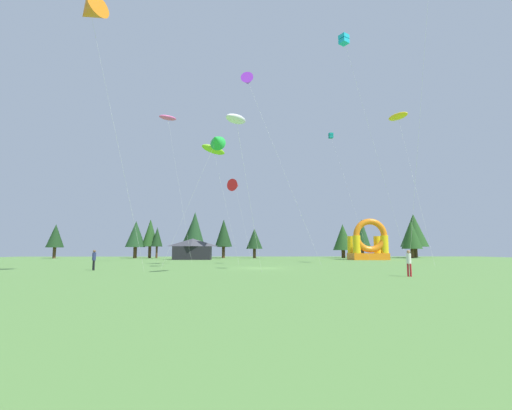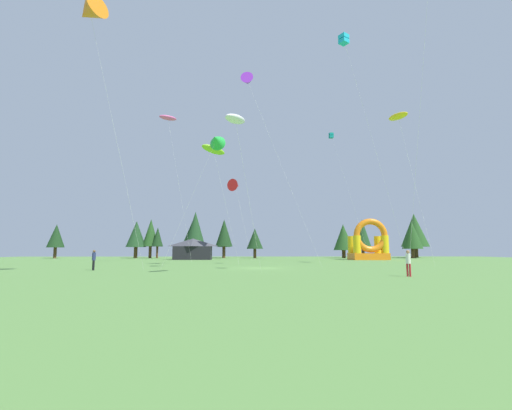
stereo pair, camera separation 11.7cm
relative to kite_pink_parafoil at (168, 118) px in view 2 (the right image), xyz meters
The scene contains 28 objects.
ground_plane 27.65m from the kite_pink_parafoil, 48.64° to the right, with size 120.00×120.00×0.00m, color #5B8C42.
kite_pink_parafoil is the anchor object (origin of this frame).
kite_purple_delta 16.32m from the kite_pink_parafoil, 46.08° to the right, with size 8.42×1.59×21.06m.
kite_yellow_parafoil 31.00m from the kite_pink_parafoil, 11.26° to the right, with size 2.43×6.20×19.09m.
kite_teal_box 27.90m from the kite_pink_parafoil, 22.42° to the left, with size 6.63×0.97×21.81m.
kite_white_parafoil 27.89m from the kite_pink_parafoil, 66.57° to the right, with size 3.05×5.32×11.74m.
kite_cyan_box 25.69m from the kite_pink_parafoil, 30.41° to the right, with size 8.96×6.22×25.11m.
kite_lime_parafoil 12.70m from the kite_pink_parafoil, 47.18° to the right, with size 4.68×3.24×14.30m.
kite_red_delta 16.28m from the kite_pink_parafoil, 49.80° to the left, with size 4.22×3.10×13.70m.
kite_green_delta 19.38m from the kite_pink_parafoil, 61.88° to the right, with size 6.02×1.84×13.20m.
kite_orange_delta 24.48m from the kite_pink_parafoil, 90.88° to the right, with size 4.54×7.03×20.51m.
person_near_camera 26.14m from the kite_pink_parafoil, 96.44° to the right, with size 0.43×0.43×1.76m.
person_far_side 38.80m from the kite_pink_parafoil, 48.81° to the right, with size 0.42×0.42×1.75m.
inflatable_blue_arch 39.87m from the kite_pink_parafoil, 23.27° to the left, with size 6.21×4.75×7.20m.
festival_tent 24.30m from the kite_pink_parafoil, 84.49° to the left, with size 6.61×3.10×3.76m.
tree_row_0 41.59m from the kite_pink_parafoil, 137.25° to the left, with size 3.44×3.44×7.02m.
tree_row_1 33.81m from the kite_pink_parafoil, 113.98° to the left, with size 4.13×4.13×7.80m.
tree_row_2 33.23m from the kite_pink_parafoil, 108.43° to the left, with size 3.43×3.43×8.28m.
tree_row_3 32.31m from the kite_pink_parafoil, 105.75° to the left, with size 2.36×2.36×6.46m.
tree_row_4 32.29m from the kite_pink_parafoil, 90.82° to the left, with size 4.89×4.89×8.35m.
tree_row_5 31.08m from the kite_pink_parafoil, 89.65° to the left, with size 4.59×4.59×9.81m.
tree_row_6 35.11m from the kite_pink_parafoil, 78.83° to the left, with size 2.89×2.89×6.91m.
tree_row_7 32.16m from the kite_pink_parafoil, 77.22° to the left, with size 3.62×3.62×8.23m.
tree_row_8 34.36m from the kite_pink_parafoil, 64.88° to the left, with size 3.47×3.47×6.26m.
tree_row_9 45.18m from the kite_pink_parafoil, 41.09° to the left, with size 4.26×4.26×7.24m.
tree_row_10 47.39m from the kite_pink_parafoil, 37.12° to the left, with size 3.51×3.51×8.24m.
tree_row_11 55.33m from the kite_pink_parafoil, 29.75° to the left, with size 4.19×4.19×7.86m.
tree_row_12 59.80m from the kite_pink_parafoil, 32.52° to the left, with size 6.01×6.01×9.85m.
Camera 2 is at (-0.94, -35.49, 1.78)m, focal length 25.37 mm.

